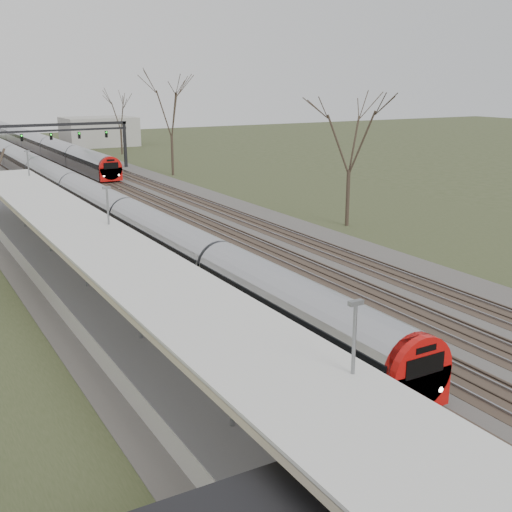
{
  "coord_description": "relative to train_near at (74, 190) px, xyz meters",
  "views": [
    {
      "loc": [
        -17.21,
        2.41,
        11.26
      ],
      "look_at": [
        -0.38,
        31.56,
        2.0
      ],
      "focal_mm": 45.0,
      "sensor_mm": 36.0,
      "label": 1
    }
  ],
  "objects": [
    {
      "name": "passenger",
      "position": [
        -5.86,
        -45.3,
        0.41
      ],
      "size": [
        0.5,
        0.7,
        1.79
      ],
      "primitive_type": "imported",
      "rotation": [
        0.0,
        0.0,
        1.69
      ],
      "color": "#3C315F",
      "rests_on": "platform"
    },
    {
      "name": "train_near",
      "position": [
        0.0,
        0.0,
        0.0
      ],
      "size": [
        2.62,
        90.21,
        3.05
      ],
      "color": "#9EA0A7",
      "rests_on": "ground"
    },
    {
      "name": "tree_east_far",
      "position": [
        16.5,
        -19.51,
        5.81
      ],
      "size": [
        5.0,
        5.0,
        10.3
      ],
      "color": "#2D231C",
      "rests_on": "ground"
    },
    {
      "name": "platform",
      "position": [
        -6.55,
        -24.01,
        -0.98
      ],
      "size": [
        3.5,
        69.0,
        1.0
      ],
      "primitive_type": "cube",
      "color": "#9E9B93",
      "rests_on": "ground"
    },
    {
      "name": "train_far",
      "position": [
        7.0,
        48.25,
        0.0
      ],
      "size": [
        2.62,
        75.21,
        3.05
      ],
      "color": "#9EA0A7",
      "rests_on": "ground"
    },
    {
      "name": "track_bed",
      "position": [
        2.76,
        -6.51,
        -1.42
      ],
      "size": [
        24.0,
        160.0,
        0.22
      ],
      "color": "#474442",
      "rests_on": "ground"
    },
    {
      "name": "canopy",
      "position": [
        -6.55,
        -28.53,
        2.45
      ],
      "size": [
        4.1,
        50.0,
        3.11
      ],
      "color": "slate",
      "rests_on": "platform"
    },
    {
      "name": "signal_gantry",
      "position": [
        2.79,
        23.47,
        3.43
      ],
      "size": [
        21.0,
        0.59,
        6.08
      ],
      "color": "black",
      "rests_on": "ground"
    }
  ]
}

